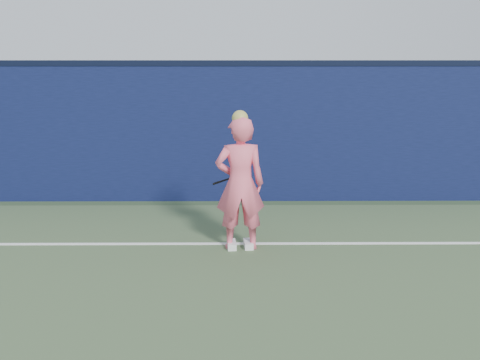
{
  "coord_description": "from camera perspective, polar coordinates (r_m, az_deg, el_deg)",
  "views": [
    {
      "loc": [
        -0.45,
        -2.95,
        2.63
      ],
      "look_at": [
        -0.41,
        3.86,
        1.0
      ],
      "focal_mm": 38.0,
      "sensor_mm": 36.0,
      "label": 1
    }
  ],
  "objects": [
    {
      "name": "backstop_wall",
      "position": [
        9.56,
        2.36,
        5.17
      ],
      "size": [
        24.0,
        0.4,
        2.5
      ],
      "primitive_type": "cube",
      "color": "#0B1234",
      "rests_on": "ground"
    },
    {
      "name": "wall_cap",
      "position": [
        9.46,
        2.44,
        12.99
      ],
      "size": [
        24.0,
        0.42,
        0.1
      ],
      "primitive_type": "cube",
      "color": "black",
      "rests_on": "backstop_wall"
    },
    {
      "name": "player",
      "position": [
        7.02,
        0.0,
        -0.41
      ],
      "size": [
        0.72,
        0.5,
        1.96
      ],
      "rotation": [
        0.0,
        0.0,
        3.22
      ],
      "color": "#FF637E",
      "rests_on": "ground"
    },
    {
      "name": "racket",
      "position": [
        7.46,
        -0.43,
        0.34
      ],
      "size": [
        0.51,
        0.16,
        0.27
      ],
      "rotation": [
        0.0,
        0.0,
        0.12
      ],
      "color": "black",
      "rests_on": "ground"
    }
  ]
}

